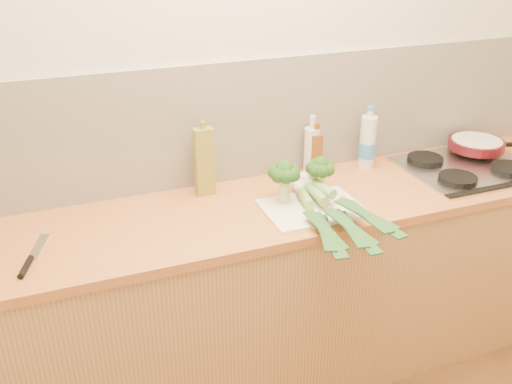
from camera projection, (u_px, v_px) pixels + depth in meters
The scene contains 15 objects.
room_shell at pixel (243, 122), 2.50m from camera, with size 3.50×3.50×3.50m.
counter at pixel (267, 293), 2.58m from camera, with size 3.20×0.62×0.90m.
gas_hob at pixel (467, 167), 2.70m from camera, with size 0.58×0.50×0.04m.
chopping_board at pixel (312, 208), 2.33m from camera, with size 0.40×0.29×0.01m, color white.
broccoli_left at pixel (284, 174), 2.32m from camera, with size 0.13×0.14×0.18m.
broccoli_right at pixel (320, 169), 2.38m from camera, with size 0.12×0.12×0.17m.
leek_front at pixel (311, 208), 2.28m from camera, with size 0.17×0.63×0.04m.
leek_mid at pixel (324, 201), 2.29m from camera, with size 0.11×0.69×0.04m.
leek_back at pixel (337, 197), 2.28m from camera, with size 0.16×0.62×0.04m.
chefs_knife at pixel (29, 262), 1.97m from camera, with size 0.12×0.29×0.02m.
skillet at pixel (477, 144), 2.83m from camera, with size 0.38×0.27×0.05m.
oil_tin at pixel (204, 161), 2.41m from camera, with size 0.08×0.05×0.33m.
glass_bottle at pixel (311, 150), 2.62m from camera, with size 0.07×0.07×0.28m.
amber_bottle at pixel (315, 153), 2.62m from camera, with size 0.06×0.06×0.25m.
water_bottle at pixel (367, 144), 2.68m from camera, with size 0.08×0.08×0.28m.
Camera 1 is at (-0.80, -0.75, 1.99)m, focal length 40.00 mm.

